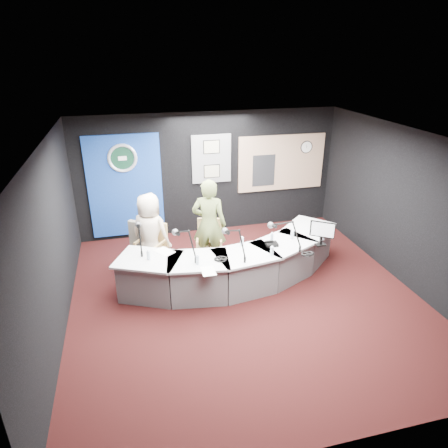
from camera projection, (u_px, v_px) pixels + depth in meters
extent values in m
plane|color=black|center=(246.00, 297.00, 7.08)|extent=(6.00, 6.00, 0.00)
cube|color=silver|center=(250.00, 140.00, 5.95)|extent=(6.00, 6.00, 0.02)
cube|color=black|center=(209.00, 174.00, 9.17)|extent=(6.00, 0.02, 2.80)
cube|color=black|center=(339.00, 348.00, 3.85)|extent=(6.00, 0.02, 2.80)
cube|color=black|center=(52.00, 246.00, 5.85)|extent=(0.02, 6.00, 2.80)
cube|color=black|center=(407.00, 209.00, 7.18)|extent=(0.02, 6.00, 2.80)
cube|color=navy|center=(125.00, 187.00, 8.79)|extent=(1.60, 0.05, 2.30)
torus|color=silver|center=(122.00, 158.00, 8.49)|extent=(0.63, 0.07, 0.63)
cylinder|color=#0D3120|center=(122.00, 158.00, 8.49)|extent=(0.48, 0.01, 0.48)
cube|color=slate|center=(211.00, 159.00, 9.02)|extent=(0.90, 0.04, 1.10)
cube|color=gray|center=(212.00, 147.00, 8.88)|extent=(0.34, 0.02, 0.27)
cube|color=gray|center=(212.00, 171.00, 9.10)|extent=(0.34, 0.02, 0.27)
cube|color=#A37E66|center=(281.00, 163.00, 9.47)|extent=(2.12, 0.06, 1.32)
cube|color=#DEB78C|center=(282.00, 163.00, 9.47)|extent=(2.00, 0.02, 1.20)
cube|color=black|center=(264.00, 171.00, 9.41)|extent=(0.55, 0.02, 0.75)
cylinder|color=white|center=(306.00, 147.00, 9.44)|extent=(0.28, 0.01, 0.28)
cube|color=#666256|center=(141.00, 239.00, 7.84)|extent=(0.45, 0.39, 0.70)
imported|color=beige|center=(150.00, 233.00, 7.63)|extent=(0.93, 0.85, 1.60)
imported|color=#606D39|center=(209.00, 225.00, 7.72)|extent=(0.79, 0.67, 1.84)
cube|color=black|center=(322.00, 229.00, 7.16)|extent=(0.42, 0.30, 0.34)
cube|color=black|center=(272.00, 244.00, 7.27)|extent=(0.22, 0.18, 0.05)
torus|color=black|center=(307.00, 254.00, 6.95)|extent=(0.20, 0.20, 0.03)
torus|color=black|center=(221.00, 259.00, 6.79)|extent=(0.23, 0.23, 0.04)
cube|color=white|center=(165.00, 251.00, 7.06)|extent=(0.38, 0.40, 0.00)
cube|color=white|center=(208.00, 271.00, 6.44)|extent=(0.22, 0.31, 0.00)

